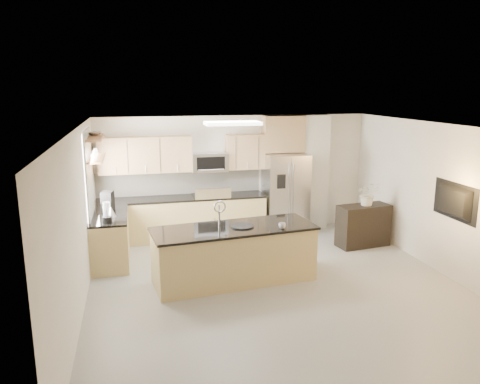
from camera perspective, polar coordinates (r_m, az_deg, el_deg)
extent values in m
plane|color=gray|center=(7.78, 4.63, -11.65)|extent=(6.50, 6.50, 0.00)
cube|color=white|center=(7.12, 5.00, 7.79)|extent=(6.00, 6.50, 0.02)
cube|color=silver|center=(10.41, -0.63, 2.15)|extent=(6.00, 0.02, 2.60)
cube|color=silver|center=(4.54, 17.66, -12.70)|extent=(6.00, 0.02, 2.60)
cube|color=silver|center=(7.06, -19.13, -3.67)|extent=(0.02, 6.50, 2.60)
cube|color=silver|center=(8.72, 23.94, -1.02)|extent=(0.02, 6.50, 2.60)
cube|color=tan|center=(10.11, -7.04, -3.28)|extent=(3.55, 0.65, 0.88)
cube|color=black|center=(9.99, -7.11, -0.74)|extent=(3.55, 0.66, 0.04)
cube|color=beige|center=(10.24, -7.34, 1.19)|extent=(3.55, 0.02, 0.52)
cube|color=tan|center=(9.04, -15.51, -5.58)|extent=(0.65, 1.50, 0.88)
cube|color=black|center=(8.91, -15.69, -2.77)|extent=(0.66, 1.50, 0.04)
cube|color=black|center=(10.18, -3.53, -3.02)|extent=(0.76, 0.64, 0.90)
cube|color=black|center=(10.07, -3.57, -0.47)|extent=(0.76, 0.62, 0.03)
cube|color=#B5B5B7|center=(9.75, -3.29, -0.21)|extent=(0.76, 0.04, 0.22)
cube|color=tan|center=(9.93, -11.47, 4.46)|extent=(1.92, 0.33, 0.75)
cube|color=tan|center=(10.21, 0.60, 4.93)|extent=(0.82, 0.33, 0.75)
cube|color=#B5B5B7|center=(10.05, -3.74, 3.66)|extent=(0.76, 0.40, 0.40)
cube|color=black|center=(9.86, -3.56, 3.48)|extent=(0.60, 0.02, 0.28)
cube|color=#B5B5B7|center=(10.42, 5.52, -0.20)|extent=(0.92, 0.75, 1.78)
cube|color=gray|center=(10.07, 6.20, -0.67)|extent=(0.02, 0.01, 1.69)
cube|color=black|center=(9.91, 5.07, 1.27)|extent=(0.18, 0.03, 0.30)
cube|color=silver|center=(10.80, 9.02, 2.38)|extent=(0.60, 0.30, 2.60)
cube|color=white|center=(8.77, -18.00, 1.87)|extent=(0.03, 1.05, 1.55)
cube|color=silver|center=(8.77, -17.90, 1.88)|extent=(0.03, 1.15, 1.65)
cube|color=#96623C|center=(8.81, -17.20, 3.95)|extent=(0.30, 1.20, 0.04)
cube|color=#96623C|center=(8.77, -17.36, 6.34)|extent=(0.30, 1.20, 0.04)
cube|color=white|center=(8.56, -0.91, 8.38)|extent=(1.00, 0.50, 0.06)
cube|color=tan|center=(7.90, -0.74, -7.70)|extent=(2.73, 1.21, 0.90)
cube|color=black|center=(7.75, -0.75, -4.46)|extent=(2.80, 1.27, 0.04)
cube|color=black|center=(7.72, -2.23, -4.66)|extent=(0.56, 0.41, 0.01)
cylinder|color=#B5B5B7|center=(7.87, -2.55, -2.76)|extent=(0.03, 0.03, 0.34)
torus|color=#B5B5B7|center=(7.78, -2.48, -1.82)|extent=(0.21, 0.03, 0.21)
cube|color=black|center=(9.93, 14.79, -3.97)|extent=(1.12, 0.59, 0.86)
imported|color=silver|center=(7.70, 5.16, -4.11)|extent=(0.13, 0.13, 0.09)
cylinder|color=black|center=(7.77, 0.27, -4.18)|extent=(0.50, 0.50, 0.02)
cylinder|color=black|center=(8.35, -15.87, -3.28)|extent=(0.16, 0.16, 0.11)
cylinder|color=silver|center=(8.31, -15.95, -2.05)|extent=(0.12, 0.12, 0.26)
cone|color=#B5B5B7|center=(8.71, -15.45, -2.31)|extent=(0.18, 0.18, 0.19)
cylinder|color=black|center=(8.69, -15.49, -1.63)|extent=(0.04, 0.04, 0.04)
cube|color=black|center=(9.09, -15.83, -1.11)|extent=(0.25, 0.29, 0.38)
cylinder|color=#B5B5B7|center=(9.05, -15.81, -1.76)|extent=(0.12, 0.12, 0.13)
imported|color=#B5B5B7|center=(8.98, -17.29, 6.86)|extent=(0.45, 0.45, 0.08)
imported|color=beige|center=(9.74, 15.35, 0.50)|extent=(0.68, 0.60, 0.73)
imported|color=black|center=(8.50, 24.28, -1.04)|extent=(0.14, 1.08, 0.62)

